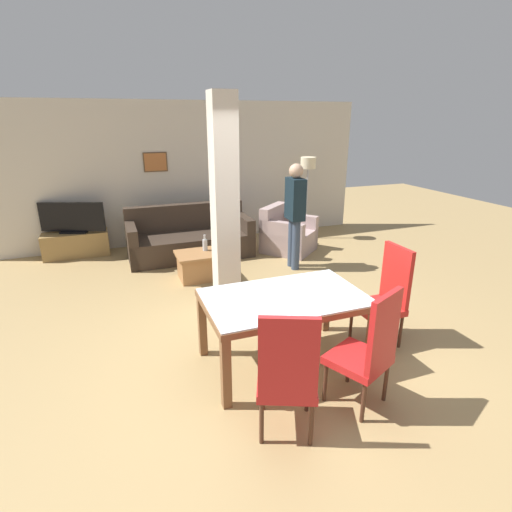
{
  "coord_description": "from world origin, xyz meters",
  "views": [
    {
      "loc": [
        -1.51,
        -3.23,
        2.42
      ],
      "look_at": [
        0.0,
        0.81,
        0.9
      ],
      "focal_mm": 28.0,
      "sensor_mm": 36.0,
      "label": 1
    }
  ],
  "objects_px": {
    "sofa": "(190,240)",
    "tv_screen": "(72,218)",
    "dining_table": "(284,310)",
    "tv_stand": "(76,244)",
    "dining_chair_near_left": "(287,374)",
    "standing_person": "(295,209)",
    "coffee_table": "(200,265)",
    "dining_chair_near_right": "(369,349)",
    "bottle": "(205,244)",
    "floor_lamp": "(308,171)",
    "dining_chair_head_right": "(386,294)",
    "armchair": "(287,236)"
  },
  "relations": [
    {
      "from": "dining_chair_near_left",
      "to": "armchair",
      "type": "xyz_separation_m",
      "value": [
        1.94,
        4.21,
        -0.28
      ]
    },
    {
      "from": "tv_screen",
      "to": "dining_table",
      "type": "bearing_deg",
      "value": 136.48
    },
    {
      "from": "bottle",
      "to": "tv_screen",
      "type": "distance_m",
      "value": 2.63
    },
    {
      "from": "armchair",
      "to": "coffee_table",
      "type": "distance_m",
      "value": 1.98
    },
    {
      "from": "dining_chair_head_right",
      "to": "armchair",
      "type": "relative_size",
      "value": 0.95
    },
    {
      "from": "dining_chair_near_left",
      "to": "standing_person",
      "type": "distance_m",
      "value": 3.79
    },
    {
      "from": "standing_person",
      "to": "sofa",
      "type": "bearing_deg",
      "value": 54.11
    },
    {
      "from": "tv_stand",
      "to": "floor_lamp",
      "type": "relative_size",
      "value": 0.67
    },
    {
      "from": "dining_chair_near_left",
      "to": "sofa",
      "type": "distance_m",
      "value": 4.6
    },
    {
      "from": "dining_chair_near_left",
      "to": "sofa",
      "type": "height_order",
      "value": "dining_chair_near_left"
    },
    {
      "from": "sofa",
      "to": "standing_person",
      "type": "height_order",
      "value": "standing_person"
    },
    {
      "from": "dining_table",
      "to": "sofa",
      "type": "bearing_deg",
      "value": 93.35
    },
    {
      "from": "tv_stand",
      "to": "bottle",
      "type": "bearing_deg",
      "value": -40.9
    },
    {
      "from": "bottle",
      "to": "tv_screen",
      "type": "height_order",
      "value": "tv_screen"
    },
    {
      "from": "armchair",
      "to": "tv_stand",
      "type": "xyz_separation_m",
      "value": [
        -3.7,
        1.06,
        -0.07
      ]
    },
    {
      "from": "dining_chair_near_left",
      "to": "coffee_table",
      "type": "distance_m",
      "value": 3.48
    },
    {
      "from": "dining_table",
      "to": "sofa",
      "type": "distance_m",
      "value": 3.69
    },
    {
      "from": "dining_chair_near_right",
      "to": "tv_stand",
      "type": "distance_m",
      "value": 5.8
    },
    {
      "from": "dining_chair_near_right",
      "to": "coffee_table",
      "type": "relative_size",
      "value": 1.55
    },
    {
      "from": "bottle",
      "to": "floor_lamp",
      "type": "height_order",
      "value": "floor_lamp"
    },
    {
      "from": "dining_table",
      "to": "armchair",
      "type": "bearing_deg",
      "value": 64.85
    },
    {
      "from": "dining_table",
      "to": "bottle",
      "type": "bearing_deg",
      "value": 93.78
    },
    {
      "from": "dining_table",
      "to": "floor_lamp",
      "type": "xyz_separation_m",
      "value": [
        2.26,
        3.91,
        0.78
      ]
    },
    {
      "from": "dining_table",
      "to": "standing_person",
      "type": "distance_m",
      "value": 2.8
    },
    {
      "from": "coffee_table",
      "to": "dining_chair_near_left",
      "type": "bearing_deg",
      "value": -91.72
    },
    {
      "from": "coffee_table",
      "to": "bottle",
      "type": "relative_size",
      "value": 2.82
    },
    {
      "from": "dining_chair_near_right",
      "to": "bottle",
      "type": "xyz_separation_m",
      "value": [
        -0.57,
        3.48,
        -0.06
      ]
    },
    {
      "from": "dining_chair_near_right",
      "to": "tv_stand",
      "type": "bearing_deg",
      "value": 91.2
    },
    {
      "from": "dining_table",
      "to": "dining_chair_near_right",
      "type": "height_order",
      "value": "dining_chair_near_right"
    },
    {
      "from": "bottle",
      "to": "standing_person",
      "type": "relative_size",
      "value": 0.15
    },
    {
      "from": "dining_chair_near_left",
      "to": "standing_person",
      "type": "relative_size",
      "value": 0.65
    },
    {
      "from": "dining_chair_near_left",
      "to": "standing_person",
      "type": "xyz_separation_m",
      "value": [
        1.68,
        3.37,
        0.42
      ]
    },
    {
      "from": "sofa",
      "to": "tv_stand",
      "type": "bearing_deg",
      "value": -19.21
    },
    {
      "from": "dining_chair_head_right",
      "to": "armchair",
      "type": "xyz_separation_m",
      "value": [
        0.33,
        3.29,
        -0.28
      ]
    },
    {
      "from": "dining_chair_near_left",
      "to": "dining_table",
      "type": "bearing_deg",
      "value": 90.0
    },
    {
      "from": "floor_lamp",
      "to": "bottle",
      "type": "bearing_deg",
      "value": -152.19
    },
    {
      "from": "bottle",
      "to": "dining_table",
      "type": "bearing_deg",
      "value": -86.22
    },
    {
      "from": "sofa",
      "to": "bottle",
      "type": "distance_m",
      "value": 1.06
    },
    {
      "from": "standing_person",
      "to": "tv_stand",
      "type": "bearing_deg",
      "value": 64.36
    },
    {
      "from": "sofa",
      "to": "tv_screen",
      "type": "bearing_deg",
      "value": -19.21
    },
    {
      "from": "dining_chair_head_right",
      "to": "tv_screen",
      "type": "height_order",
      "value": "dining_chair_head_right"
    },
    {
      "from": "dining_chair_near_left",
      "to": "dining_chair_near_right",
      "type": "height_order",
      "value": "same"
    },
    {
      "from": "dining_table",
      "to": "tv_stand",
      "type": "relative_size",
      "value": 1.42
    },
    {
      "from": "coffee_table",
      "to": "standing_person",
      "type": "bearing_deg",
      "value": -3.21
    },
    {
      "from": "dining_chair_near_left",
      "to": "tv_stand",
      "type": "xyz_separation_m",
      "value": [
        -1.76,
        5.27,
        -0.35
      ]
    },
    {
      "from": "dining_chair_head_right",
      "to": "dining_chair_near_right",
      "type": "height_order",
      "value": "same"
    },
    {
      "from": "sofa",
      "to": "tv_screen",
      "type": "distance_m",
      "value": 2.09
    },
    {
      "from": "tv_stand",
      "to": "dining_chair_head_right",
      "type": "bearing_deg",
      "value": -52.19
    },
    {
      "from": "armchair",
      "to": "standing_person",
      "type": "bearing_deg",
      "value": 31.82
    },
    {
      "from": "dining_chair_near_left",
      "to": "sofa",
      "type": "bearing_deg",
      "value": 110.84
    }
  ]
}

